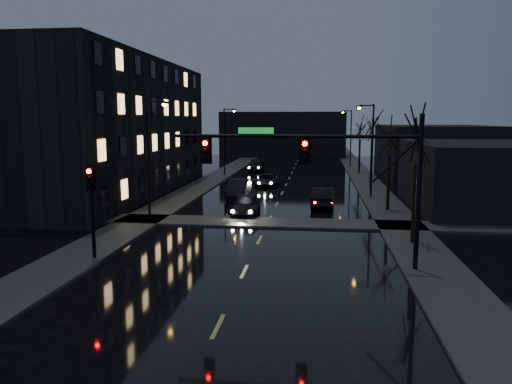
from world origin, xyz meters
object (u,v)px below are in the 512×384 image
(oncoming_car_b, at_px, (239,188))
(lead_car, at_px, (323,197))
(oncoming_car_d, at_px, (256,165))
(oncoming_car_c, at_px, (267,180))
(oncoming_car_a, at_px, (246,204))

(oncoming_car_b, height_order, lead_car, oncoming_car_b)
(oncoming_car_d, bearing_deg, oncoming_car_b, -87.17)
(oncoming_car_b, bearing_deg, lead_car, -30.05)
(oncoming_car_d, xyz_separation_m, lead_car, (8.46, -26.33, 0.04))
(oncoming_car_c, bearing_deg, oncoming_car_a, -89.29)
(oncoming_car_b, bearing_deg, oncoming_car_a, -79.24)
(oncoming_car_d, height_order, lead_car, lead_car)
(oncoming_car_a, bearing_deg, lead_car, 33.53)
(oncoming_car_b, height_order, oncoming_car_d, oncoming_car_b)
(oncoming_car_d, bearing_deg, oncoming_car_c, -79.13)
(oncoming_car_a, distance_m, oncoming_car_d, 30.33)
(oncoming_car_a, height_order, oncoming_car_d, oncoming_car_a)
(oncoming_car_b, relative_size, oncoming_car_c, 1.07)
(oncoming_car_b, relative_size, oncoming_car_d, 0.98)
(lead_car, bearing_deg, oncoming_car_c, -60.99)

